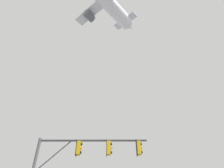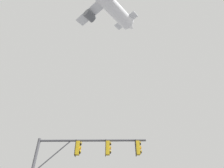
{
  "view_description": "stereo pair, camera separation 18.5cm",
  "coord_description": "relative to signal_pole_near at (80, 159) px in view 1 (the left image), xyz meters",
  "views": [
    {
      "loc": [
        0.84,
        -4.86,
        1.71
      ],
      "look_at": [
        -0.08,
        14.26,
        15.88
      ],
      "focal_mm": 30.15,
      "sensor_mm": 36.0,
      "label": 1
    },
    {
      "loc": [
        1.02,
        -4.85,
        1.71
      ],
      "look_at": [
        -0.08,
        14.26,
        15.88
      ],
      "focal_mm": 30.15,
      "sensor_mm": 36.0,
      "label": 2
    }
  ],
  "objects": [
    {
      "name": "signal_pole_near",
      "position": [
        0.0,
        0.0,
        0.0
      ],
      "size": [
        7.5,
        0.64,
        6.46
      ],
      "color": "#4C4C51",
      "rests_on": "ground"
    }
  ]
}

